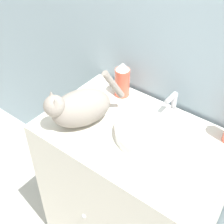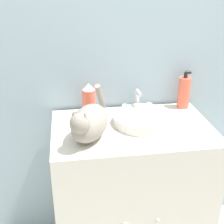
{
  "view_description": "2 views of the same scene",
  "coord_description": "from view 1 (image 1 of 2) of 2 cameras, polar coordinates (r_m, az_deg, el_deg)",
  "views": [
    {
      "loc": [
        0.51,
        -0.55,
        1.76
      ],
      "look_at": [
        -0.1,
        0.24,
        0.92
      ],
      "focal_mm": 50.0,
      "sensor_mm": 36.0,
      "label": 1
    },
    {
      "loc": [
        -0.31,
        -1.11,
        1.57
      ],
      "look_at": [
        -0.1,
        0.26,
        0.94
      ],
      "focal_mm": 50.0,
      "sensor_mm": 36.0,
      "label": 2
    }
  ],
  "objects": [
    {
      "name": "vanity_cabinet",
      "position": [
        1.64,
        3.37,
        -14.52
      ],
      "size": [
        0.81,
        0.54,
        0.85
      ],
      "color": "silver",
      "rests_on": "ground_plane"
    },
    {
      "name": "sink_basin",
      "position": [
        1.3,
        7.38,
        -3.55
      ],
      "size": [
        0.31,
        0.31,
        0.05
      ],
      "color": "white",
      "rests_on": "vanity_cabinet"
    },
    {
      "name": "faucet",
      "position": [
        1.4,
        11.03,
        1.08
      ],
      "size": [
        0.17,
        0.09,
        0.13
      ],
      "color": "silver",
      "rests_on": "vanity_cabinet"
    },
    {
      "name": "cat",
      "position": [
        1.32,
        -6.07,
        0.89
      ],
      "size": [
        0.25,
        0.35,
        0.23
      ],
      "rotation": [
        0.0,
        0.0,
        -2.02
      ],
      "color": "gray",
      "rests_on": "vanity_cabinet"
    },
    {
      "name": "wall_back",
      "position": [
        1.33,
        12.7,
        16.47
      ],
      "size": [
        6.0,
        0.05,
        2.5
      ],
      "color": "#9EB7C6",
      "rests_on": "ground_plane"
    },
    {
      "name": "spray_bottle",
      "position": [
        1.48,
        1.88,
        5.92
      ],
      "size": [
        0.07,
        0.07,
        0.18
      ],
      "color": "#EF6047",
      "rests_on": "vanity_cabinet"
    }
  ]
}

